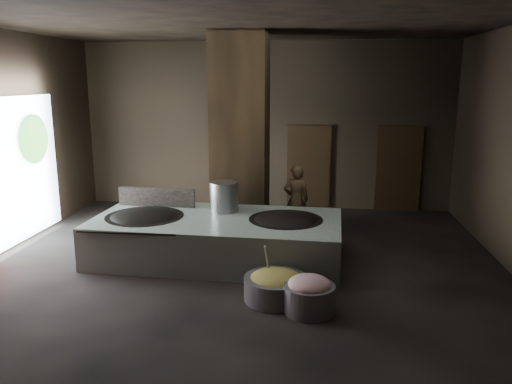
# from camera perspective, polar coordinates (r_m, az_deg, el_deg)

# --- Properties ---
(floor) EXTENTS (10.00, 9.00, 0.10)m
(floor) POSITION_cam_1_polar(r_m,az_deg,el_deg) (9.84, -1.60, -8.34)
(floor) COLOR black
(floor) RESTS_ON ground
(ceiling) EXTENTS (10.00, 9.00, 0.10)m
(ceiling) POSITION_cam_1_polar(r_m,az_deg,el_deg) (9.25, -1.78, 19.33)
(ceiling) COLOR black
(ceiling) RESTS_ON back_wall
(back_wall) EXTENTS (10.00, 0.10, 4.50)m
(back_wall) POSITION_cam_1_polar(r_m,az_deg,el_deg) (13.76, 1.11, 7.57)
(back_wall) COLOR black
(back_wall) RESTS_ON ground
(front_wall) EXTENTS (10.00, 0.10, 4.50)m
(front_wall) POSITION_cam_1_polar(r_m,az_deg,el_deg) (4.89, -9.51, -2.09)
(front_wall) COLOR black
(front_wall) RESTS_ON ground
(pillar) EXTENTS (1.20, 1.20, 4.50)m
(pillar) POSITION_cam_1_polar(r_m,az_deg,el_deg) (11.18, -1.78, 6.37)
(pillar) COLOR black
(pillar) RESTS_ON ground
(hearth_platform) EXTENTS (4.91, 2.51, 0.84)m
(hearth_platform) POSITION_cam_1_polar(r_m,az_deg,el_deg) (9.94, -4.45, -5.29)
(hearth_platform) COLOR #AABDAE
(hearth_platform) RESTS_ON ground
(platform_cap) EXTENTS (4.71, 2.26, 0.03)m
(platform_cap) POSITION_cam_1_polar(r_m,az_deg,el_deg) (9.83, -4.49, -3.09)
(platform_cap) COLOR black
(platform_cap) RESTS_ON hearth_platform
(wok_left) EXTENTS (1.52, 1.52, 0.42)m
(wok_left) POSITION_cam_1_polar(r_m,az_deg,el_deg) (10.17, -12.59, -3.19)
(wok_left) COLOR black
(wok_left) RESTS_ON hearth_platform
(wok_left_rim) EXTENTS (1.55, 1.55, 0.05)m
(wok_left_rim) POSITION_cam_1_polar(r_m,az_deg,el_deg) (10.16, -12.61, -2.81)
(wok_left_rim) COLOR black
(wok_left_rim) RESTS_ON hearth_platform
(wok_right) EXTENTS (1.41, 1.41, 0.40)m
(wok_right) POSITION_cam_1_polar(r_m,az_deg,el_deg) (9.73, 3.41, -3.64)
(wok_right) COLOR black
(wok_right) RESTS_ON hearth_platform
(wok_right_rim) EXTENTS (1.44, 1.44, 0.05)m
(wok_right_rim) POSITION_cam_1_polar(r_m,az_deg,el_deg) (9.71, 3.42, -3.24)
(wok_right_rim) COLOR black
(wok_right_rim) RESTS_ON hearth_platform
(stock_pot) EXTENTS (0.59, 0.59, 0.63)m
(stock_pot) POSITION_cam_1_polar(r_m,az_deg,el_deg) (10.26, -3.65, -0.58)
(stock_pot) COLOR #989A9F
(stock_pot) RESTS_ON hearth_platform
(splash_guard) EXTENTS (1.68, 0.13, 0.42)m
(splash_guard) POSITION_cam_1_polar(r_m,az_deg,el_deg) (10.84, -11.28, -0.62)
(splash_guard) COLOR black
(splash_guard) RESTS_ON hearth_platform
(cook) EXTENTS (0.64, 0.48, 1.60)m
(cook) POSITION_cam_1_polar(r_m,az_deg,el_deg) (11.44, 4.61, -0.89)
(cook) COLOR olive
(cook) RESTS_ON ground
(veg_basin) EXTENTS (1.29, 1.29, 0.38)m
(veg_basin) POSITION_cam_1_polar(r_m,az_deg,el_deg) (8.22, 2.28, -10.92)
(veg_basin) COLOR slate
(veg_basin) RESTS_ON ground
(veg_fill) EXTENTS (0.85, 0.85, 0.26)m
(veg_fill) POSITION_cam_1_polar(r_m,az_deg,el_deg) (8.16, 2.29, -9.90)
(veg_fill) COLOR #799849
(veg_fill) RESTS_ON veg_basin
(ladle) EXTENTS (0.09, 0.41, 0.74)m
(ladle) POSITION_cam_1_polar(r_m,az_deg,el_deg) (8.23, 1.33, -8.17)
(ladle) COLOR #989A9F
(ladle) RESTS_ON veg_basin
(meat_basin) EXTENTS (0.80, 0.80, 0.43)m
(meat_basin) POSITION_cam_1_polar(r_m,az_deg,el_deg) (7.84, 6.08, -11.99)
(meat_basin) COLOR slate
(meat_basin) RESTS_ON ground
(meat_fill) EXTENTS (0.66, 0.66, 0.25)m
(meat_fill) POSITION_cam_1_polar(r_m,az_deg,el_deg) (7.75, 6.12, -10.43)
(meat_fill) COLOR #C57688
(meat_fill) RESTS_ON meat_basin
(doorway_near) EXTENTS (1.18, 0.08, 2.38)m
(doorway_near) POSITION_cam_1_polar(r_m,az_deg,el_deg) (13.74, 6.04, 2.65)
(doorway_near) COLOR black
(doorway_near) RESTS_ON ground
(doorway_near_glow) EXTENTS (0.85, 0.04, 2.01)m
(doorway_near_glow) POSITION_cam_1_polar(r_m,az_deg,el_deg) (13.95, 7.20, 2.56)
(doorway_near_glow) COLOR #8C6647
(doorway_near_glow) RESTS_ON ground
(doorway_far) EXTENTS (1.18, 0.08, 2.38)m
(doorway_far) POSITION_cam_1_polar(r_m,az_deg,el_deg) (13.93, 15.97, 2.36)
(doorway_far) COLOR black
(doorway_far) RESTS_ON ground
(doorway_far_glow) EXTENTS (0.80, 0.04, 1.89)m
(doorway_far_glow) POSITION_cam_1_polar(r_m,az_deg,el_deg) (13.96, 16.64, 2.14)
(doorway_far_glow) COLOR #8C6647
(doorway_far_glow) RESTS_ON ground
(left_opening) EXTENTS (0.04, 4.20, 3.10)m
(left_opening) POSITION_cam_1_polar(r_m,az_deg,el_deg) (11.38, -27.01, 1.78)
(left_opening) COLOR white
(left_opening) RESTS_ON ground
(tree_silhouette) EXTENTS (0.28, 1.10, 1.10)m
(tree_silhouette) POSITION_cam_1_polar(r_m,az_deg,el_deg) (12.16, -24.06, 5.56)
(tree_silhouette) COLOR #194714
(tree_silhouette) RESTS_ON left_opening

